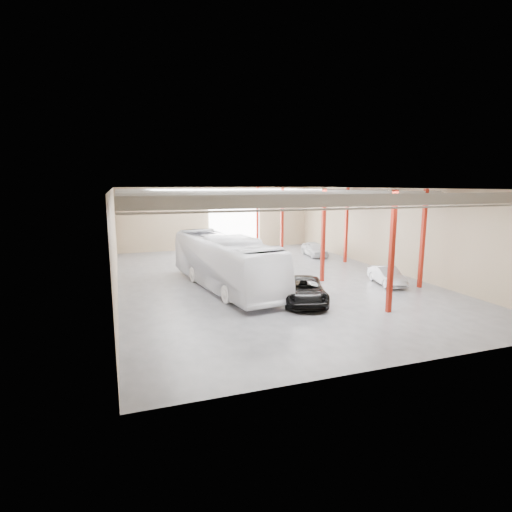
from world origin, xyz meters
TOP-DOWN VIEW (x-y plane):
  - depot_shell at (0.13, 0.48)m, footprint 22.12×32.12m
  - coach_bus at (-3.76, -1.53)m, footprint 5.18×13.88m
  - black_sedan at (0.04, -6.60)m, footprint 4.26×6.09m
  - car_row_a at (-2.00, -1.40)m, footprint 3.10×5.35m
  - car_row_b at (0.10, 4.50)m, footprint 2.56×4.36m
  - car_row_c at (-0.50, 9.70)m, footprint 2.78×5.02m
  - car_right_near at (7.76, -4.56)m, footprint 2.21×4.24m
  - car_right_far at (8.30, 7.99)m, footprint 2.11×4.37m

SIDE VIEW (x-z plane):
  - car_right_near at x=7.76m, z-range 0.00..1.33m
  - car_row_b at x=0.10m, z-range 0.00..1.36m
  - car_row_c at x=-0.50m, z-range 0.00..1.38m
  - car_right_far at x=8.30m, z-range 0.00..1.44m
  - black_sedan at x=0.04m, z-range 0.00..1.54m
  - car_row_a at x=-2.00m, z-range 0.00..1.71m
  - coach_bus at x=-3.76m, z-range 0.00..3.78m
  - depot_shell at x=0.13m, z-range 1.44..8.51m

